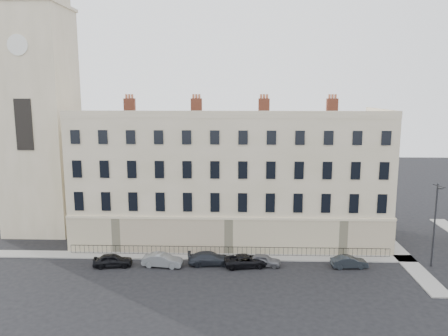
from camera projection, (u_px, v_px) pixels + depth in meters
The scene contains 13 objects.
ground at pixel (289, 277), 42.40m from camera, with size 160.00×160.00×0.00m, color black.
terrace at pixel (230, 177), 53.08m from camera, with size 36.22×12.22×17.00m.
church_tower at pixel (37, 84), 53.95m from camera, with size 8.00×8.13×44.00m.
pavement_terrace at pixel (192, 256), 47.64m from camera, with size 48.00×2.00×0.12m, color gray.
pavement_east_return at pixel (395, 249), 49.83m from camera, with size 2.00×24.00×0.12m, color gray.
railings at pixel (229, 251), 47.82m from camera, with size 35.00×0.04×0.96m.
car_a at pixel (113, 260), 44.87m from camera, with size 1.60×3.97×1.35m, color black.
car_b at pixel (162, 260), 44.89m from camera, with size 1.44×4.13×1.36m, color slate.
car_c at pixel (210, 258), 45.39m from camera, with size 1.88×4.61×1.34m, color #21242C.
car_d at pixel (246, 261), 44.90m from camera, with size 2.08×4.50×1.25m, color black.
car_e at pixel (264, 260), 45.13m from camera, with size 1.41×3.51×1.20m, color slate.
car_f at pixel (349, 262), 44.60m from camera, with size 1.29×3.70×1.22m, color #20252A.
streetlamp at pixel (435, 221), 44.13m from camera, with size 0.68×1.85×8.74m.
Camera 1 is at (-4.96, -40.12, 17.78)m, focal length 35.00 mm.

